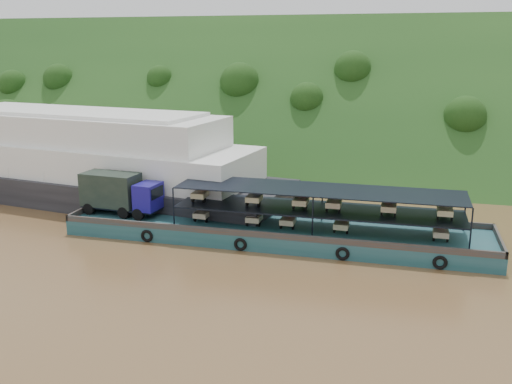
# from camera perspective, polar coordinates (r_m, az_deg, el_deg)

# --- Properties ---
(ground) EXTENTS (160.00, 160.00, 0.00)m
(ground) POSITION_cam_1_polar(r_m,az_deg,el_deg) (47.81, 1.40, -4.74)
(ground) COLOR brown
(ground) RESTS_ON ground
(hillside) EXTENTS (140.00, 39.60, 39.60)m
(hillside) POSITION_cam_1_polar(r_m,az_deg,el_deg) (82.12, 7.30, 3.30)
(hillside) COLOR #183C16
(hillside) RESTS_ON ground
(cargo_barge) EXTENTS (35.00, 7.18, 4.84)m
(cargo_barge) POSITION_cam_1_polar(r_m,az_deg,el_deg) (47.81, 0.12, -3.21)
(cargo_barge) COLOR #144649
(cargo_barge) RESTS_ON ground
(passenger_ferry) EXTENTS (46.73, 17.70, 9.23)m
(passenger_ferry) POSITION_cam_1_polar(r_m,az_deg,el_deg) (62.98, -17.36, 3.07)
(passenger_ferry) COLOR black
(passenger_ferry) RESTS_ON ground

